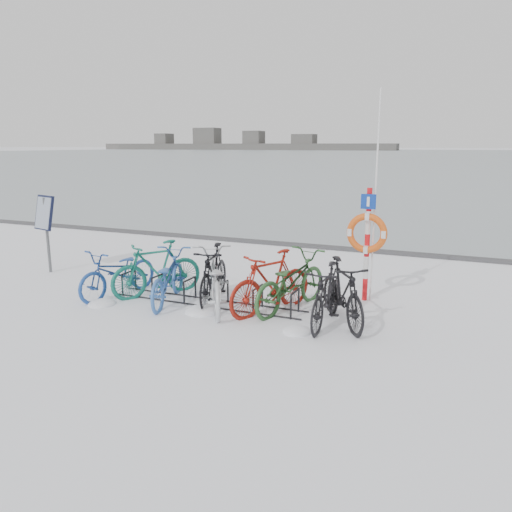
{
  "coord_description": "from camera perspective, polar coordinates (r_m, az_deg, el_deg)",
  "views": [
    {
      "loc": [
        4.47,
        -8.11,
        3.0
      ],
      "look_at": [
        0.79,
        0.6,
        0.88
      ],
      "focal_mm": 35.0,
      "sensor_mm": 36.0,
      "label": 1
    }
  ],
  "objects": [
    {
      "name": "ground",
      "position": [
        9.73,
        -5.7,
        -5.39
      ],
      "size": [
        900.0,
        900.0,
        0.0
      ],
      "primitive_type": "plane",
      "color": "white",
      "rests_on": "ground"
    },
    {
      "name": "ice_sheet",
      "position": [
        163.2,
        21.7,
        10.71
      ],
      "size": [
        400.0,
        298.0,
        0.02
      ],
      "primitive_type": "cube",
      "color": "#96A2AA",
      "rests_on": "ground"
    },
    {
      "name": "quay_edge",
      "position": [
        15.0,
        5.09,
        1.23
      ],
      "size": [
        400.0,
        0.25,
        0.1
      ],
      "primitive_type": "cube",
      "color": "#3F3F42",
      "rests_on": "ground"
    },
    {
      "name": "bike_rack",
      "position": [
        9.68,
        -5.73,
        -4.37
      ],
      "size": [
        4.0,
        0.48,
        0.46
      ],
      "color": "black",
      "rests_on": "ground"
    },
    {
      "name": "info_board",
      "position": [
        12.73,
        -22.99,
        4.08
      ],
      "size": [
        0.65,
        0.37,
        1.84
      ],
      "rotation": [
        0.0,
        0.0,
        -0.25
      ],
      "color": "#595B5E",
      "rests_on": "ground"
    },
    {
      "name": "lifebuoy_station",
      "position": [
        9.74,
        12.6,
        2.55
      ],
      "size": [
        0.77,
        0.22,
        4.01
      ],
      "color": "red",
      "rests_on": "ground"
    },
    {
      "name": "shoreline",
      "position": [
        296.45,
        -2.44,
        12.58
      ],
      "size": [
        180.0,
        12.0,
        9.5
      ],
      "color": "#464646",
      "rests_on": "ground"
    },
    {
      "name": "bike_0",
      "position": [
        10.47,
        -15.44,
        -1.61
      ],
      "size": [
        1.03,
        2.03,
        1.02
      ],
      "primitive_type": "imported",
      "rotation": [
        0.0,
        0.0,
        -0.19
      ],
      "color": "#204797",
      "rests_on": "ground"
    },
    {
      "name": "bike_1",
      "position": [
        10.27,
        -11.28,
        -1.28
      ],
      "size": [
        1.53,
        1.89,
        1.15
      ],
      "primitive_type": "imported",
      "rotation": [
        0.0,
        0.0,
        -0.6
      ],
      "color": "#156B59",
      "rests_on": "ground"
    },
    {
      "name": "bike_2",
      "position": [
        9.81,
        -10.12,
        -2.23
      ],
      "size": [
        1.2,
        2.09,
        1.04
      ],
      "primitive_type": "imported",
      "rotation": [
        0.0,
        0.0,
        3.42
      ],
      "color": "#3565B4",
      "rests_on": "ground"
    },
    {
      "name": "bike_3",
      "position": [
        9.74,
        -4.88,
        -1.89
      ],
      "size": [
        0.92,
        1.96,
        1.13
      ],
      "primitive_type": "imported",
      "rotation": [
        0.0,
        0.0,
        0.22
      ],
      "color": "black",
      "rests_on": "ground"
    },
    {
      "name": "bike_4",
      "position": [
        9.33,
        -4.86,
        -2.58
      ],
      "size": [
        1.74,
        2.22,
        1.12
      ],
      "primitive_type": "imported",
      "rotation": [
        0.0,
        0.0,
        3.68
      ],
      "color": "#B5BABE",
      "rests_on": "ground"
    },
    {
      "name": "bike_5",
      "position": [
        9.06,
        1.73,
        -2.85
      ],
      "size": [
        1.35,
        1.99,
        1.17
      ],
      "primitive_type": "imported",
      "rotation": [
        0.0,
        0.0,
        -0.46
      ],
      "color": "maroon",
      "rests_on": "ground"
    },
    {
      "name": "bike_6",
      "position": [
        9.25,
        3.99,
        -2.73
      ],
      "size": [
        1.3,
        2.24,
        1.11
      ],
      "primitive_type": "imported",
      "rotation": [
        0.0,
        0.0,
        2.86
      ],
      "color": "#2B592B",
      "rests_on": "ground"
    },
    {
      "name": "bike_7",
      "position": [
        8.52,
        8.06,
        -4.32
      ],
      "size": [
        0.51,
        1.78,
        1.07
      ],
      "primitive_type": "imported",
      "rotation": [
        0.0,
        0.0,
        -0.0
      ],
      "color": "black",
      "rests_on": "ground"
    },
    {
      "name": "bike_8",
      "position": [
        8.62,
        9.87,
        -3.95
      ],
      "size": [
        1.5,
        1.87,
        1.14
      ],
      "primitive_type": "imported",
      "rotation": [
        0.0,
        0.0,
        0.59
      ],
      "color": "black",
      "rests_on": "ground"
    },
    {
      "name": "snow_drifts",
      "position": [
        9.59,
        -6.42,
        -5.68
      ],
      "size": [
        4.88,
        1.9,
        0.22
      ],
      "color": "white",
      "rests_on": "ground"
    }
  ]
}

